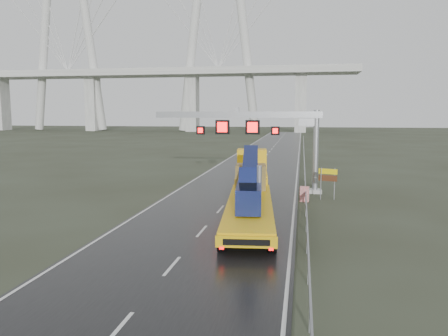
% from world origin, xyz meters
% --- Properties ---
extents(ground, '(400.00, 400.00, 0.00)m').
position_xyz_m(ground, '(0.00, 0.00, 0.00)').
color(ground, '#2E3122').
rests_on(ground, ground).
extents(road, '(11.00, 200.00, 0.02)m').
position_xyz_m(road, '(0.00, 40.00, 0.01)').
color(road, black).
rests_on(road, ground).
extents(guardrail, '(0.20, 140.00, 1.40)m').
position_xyz_m(guardrail, '(6.10, 30.00, 0.70)').
color(guardrail, slate).
rests_on(guardrail, ground).
extents(sign_gantry, '(14.90, 1.20, 7.42)m').
position_xyz_m(sign_gantry, '(2.10, 17.99, 5.61)').
color(sign_gantry, '#A6A6A2').
rests_on(sign_gantry, ground).
extents(heavy_haul_truck, '(4.71, 19.61, 4.57)m').
position_xyz_m(heavy_haul_truck, '(2.09, 10.81, 1.77)').
color(heavy_haul_truck, '#F3B10D').
rests_on(heavy_haul_truck, ground).
extents(exit_sign_pair, '(1.45, 0.50, 2.56)m').
position_xyz_m(exit_sign_pair, '(7.82, 15.07, 1.79)').
color(exit_sign_pair, '#9EA2A7').
rests_on(exit_sign_pair, ground).
extents(striped_barrier, '(0.74, 0.43, 1.20)m').
position_xyz_m(striped_barrier, '(6.00, 14.00, 0.60)').
color(striped_barrier, red).
rests_on(striped_barrier, ground).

